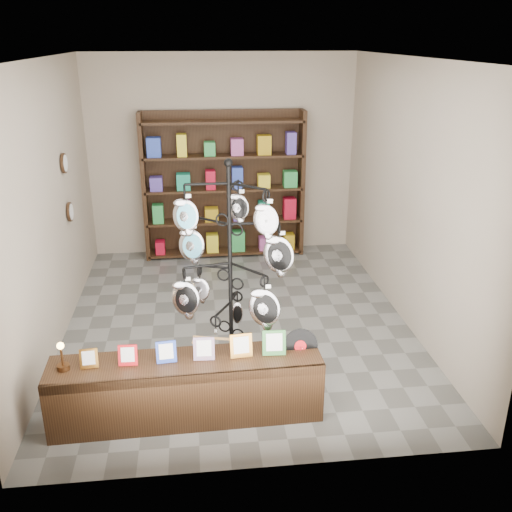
{
  "coord_description": "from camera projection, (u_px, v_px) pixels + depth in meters",
  "views": [
    {
      "loc": [
        -0.46,
        -6.09,
        3.22
      ],
      "look_at": [
        0.11,
        -1.0,
        1.23
      ],
      "focal_mm": 40.0,
      "sensor_mm": 36.0,
      "label": 1
    }
  ],
  "objects": [
    {
      "name": "display_tree",
      "position": [
        230.0,
        264.0,
        5.11
      ],
      "size": [
        1.21,
        1.2,
        2.25
      ],
      "rotation": [
        0.0,
        0.0,
        -0.34
      ],
      "color": "black",
      "rests_on": "ground"
    },
    {
      "name": "ground",
      "position": [
        237.0,
        321.0,
        6.86
      ],
      "size": [
        5.0,
        5.0,
        0.0
      ],
      "primitive_type": "plane",
      "color": "slate",
      "rests_on": "ground"
    },
    {
      "name": "wall_clocks",
      "position": [
        67.0,
        188.0,
        6.85
      ],
      "size": [
        0.03,
        0.24,
        0.84
      ],
      "color": "black",
      "rests_on": "ground"
    },
    {
      "name": "back_shelving",
      "position": [
        224.0,
        190.0,
        8.61
      ],
      "size": [
        2.42,
        0.36,
        2.2
      ],
      "color": "black",
      "rests_on": "ground"
    },
    {
      "name": "room_envelope",
      "position": [
        235.0,
        170.0,
        6.19
      ],
      "size": [
        5.0,
        5.0,
        5.0
      ],
      "color": "#AB9D89",
      "rests_on": "ground"
    },
    {
      "name": "front_shelf",
      "position": [
        187.0,
        389.0,
        5.05
      ],
      "size": [
        2.39,
        0.54,
        0.84
      ],
      "rotation": [
        0.0,
        0.0,
        0.02
      ],
      "color": "black",
      "rests_on": "ground"
    }
  ]
}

